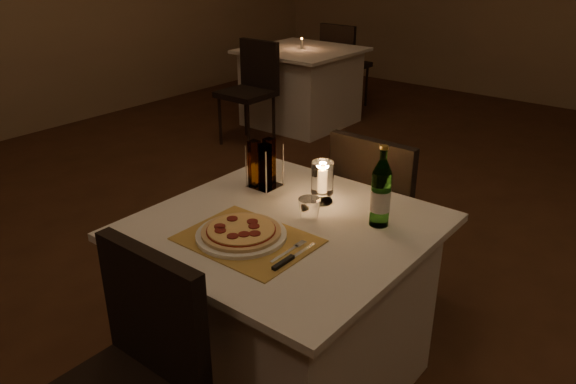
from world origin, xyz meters
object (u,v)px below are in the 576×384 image
Objects in this scene: main_table at (285,305)px; neighbor_table_left at (301,87)px; tumbler at (309,209)px; pizza at (241,231)px; water_bottle at (381,194)px; plate at (241,235)px; chair_far at (379,205)px; hurricane_candle at (322,179)px; chair_near at (131,369)px.

main_table and neighbor_table_left have the same top height.
tumbler is 0.08× the size of neighbor_table_left.
pizza is 0.52m from water_bottle.
main_table is 0.42m from plate.
hurricane_candle is at bearing -89.94° from chair_far.
chair_far is at bearing -45.78° from neighbor_table_left.
water_bottle reaches higher than plate.
tumbler is (0.05, 0.08, 0.41)m from main_table.
main_table is at bearing -90.00° from chair_far.
chair_far reaches higher than pizza.
neighbor_table_left is (-2.11, 3.11, -0.39)m from pizza.
chair_near reaches higher than main_table.
pizza is at bearing -128.49° from plate.
hurricane_candle is at bearing 83.07° from plate.
main_table is at bearing -142.67° from water_bottle.
main_table is 0.74m from chair_near.
main_table is at bearing 74.45° from pizza.
plate is (-0.05, -0.89, 0.20)m from chair_far.
pizza is at bearing -93.21° from chair_far.
main_table is 3.64m from neighbor_table_left.
hurricane_candle reaches higher than chair_near.
chair_near is 0.57m from plate.
chair_far is at bearing 118.57° from water_bottle.
plate is at bearing 95.35° from chair_near.
water_bottle reaches higher than main_table.
tumbler is at bearing 68.78° from pizza.
chair_far is 0.90× the size of neighbor_table_left.
pizza is 0.28m from tumbler.
plate is 0.32× the size of neighbor_table_left.
water_bottle is (0.22, 0.13, 0.08)m from tumbler.
water_bottle reaches higher than hurricane_candle.
hurricane_candle is (0.00, 0.24, 0.47)m from main_table.
plate is 0.43m from hurricane_candle.
chair_far is 0.56m from hurricane_candle.
water_bottle is at bearing 50.18° from plate.
pizza is 0.92× the size of water_bottle.
neighbor_table_left is at bearing 120.62° from chair_near.
neighbor_table_left is at bearing 128.68° from hurricane_candle.
pizza reaches higher than plate.
chair_near reaches higher than pizza.
chair_near is 5.26× the size of hurricane_candle.
plate is 3.78m from neighbor_table_left.
pizza is 3.78m from neighbor_table_left.
main_table is 0.60m from water_bottle.
chair_near is 2.81× the size of plate.
plate is at bearing -55.88° from neighbor_table_left.
chair_near is at bearing -90.03° from hurricane_candle.
plate is at bearing -96.93° from hurricane_candle.
hurricane_candle reaches higher than pizza.
hurricane_candle reaches higher than main_table.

